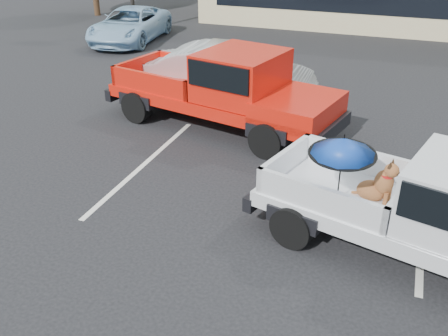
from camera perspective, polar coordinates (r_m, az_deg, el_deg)
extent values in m
plane|color=black|center=(8.95, 1.93, -8.07)|extent=(90.00, 90.00, 0.00)
cube|color=silver|center=(11.58, -9.04, 0.49)|extent=(0.12, 5.00, 0.01)
cube|color=silver|center=(10.35, 21.65, -4.80)|extent=(0.12, 5.00, 0.01)
cube|color=black|center=(24.22, 20.45, 17.15)|extent=(18.00, 0.08, 1.10)
cylinder|color=black|center=(8.65, 7.82, -6.68)|extent=(0.81, 0.47, 0.76)
cylinder|color=black|center=(10.09, 12.81, -1.77)|extent=(0.81, 0.47, 0.76)
cube|color=white|center=(8.75, 21.64, -5.90)|extent=(5.70, 3.26, 0.28)
cube|color=black|center=(9.64, 5.78, -1.84)|extent=(0.69, 1.94, 0.28)
cube|color=black|center=(9.05, 12.97, -2.89)|extent=(2.70, 2.38, 0.10)
cube|color=white|center=(9.63, 15.25, 0.82)|extent=(2.25, 0.70, 0.50)
cube|color=white|center=(8.20, 10.73, -3.62)|extent=(2.25, 0.70, 0.50)
cube|color=white|center=(9.30, 7.00, 0.65)|extent=(0.58, 1.80, 0.50)
cube|color=white|center=(8.63, 19.85, -3.23)|extent=(0.58, 1.80, 0.50)
ellipsoid|color=brown|center=(8.85, 16.52, -2.47)|extent=(0.60, 0.54, 0.34)
cylinder|color=brown|center=(8.73, 17.96, -3.45)|extent=(0.07, 0.07, 0.25)
cylinder|color=brown|center=(8.88, 18.32, -2.98)|extent=(0.07, 0.07, 0.25)
ellipsoid|color=brown|center=(8.70, 17.79, -1.60)|extent=(0.38, 0.36, 0.46)
cylinder|color=red|center=(8.63, 18.06, -0.78)|extent=(0.22, 0.22, 0.04)
sphere|color=brown|center=(8.57, 18.62, -0.30)|extent=(0.24, 0.24, 0.24)
cone|color=black|center=(8.55, 19.46, -0.67)|extent=(0.19, 0.16, 0.12)
cone|color=black|center=(8.46, 18.48, 0.34)|extent=(0.08, 0.08, 0.13)
cone|color=black|center=(8.57, 18.75, 0.65)|extent=(0.08, 0.08, 0.13)
cylinder|color=brown|center=(8.95, 15.30, -2.72)|extent=(0.30, 0.05, 0.10)
cylinder|color=black|center=(8.39, 13.08, -0.94)|extent=(0.02, 0.10, 1.05)
cone|color=#123A9E|center=(8.15, 13.48, 2.43)|extent=(1.10, 1.12, 0.36)
cylinder|color=black|center=(8.09, 13.60, 3.45)|extent=(0.02, 0.02, 0.10)
cylinder|color=black|center=(8.21, 13.38, 1.61)|extent=(1.10, 1.10, 0.09)
cylinder|color=black|center=(13.81, -9.95, 6.87)|extent=(0.90, 0.49, 0.85)
cylinder|color=black|center=(15.27, -4.75, 9.22)|extent=(0.90, 0.49, 0.85)
cylinder|color=black|center=(11.62, 4.90, 3.13)|extent=(0.90, 0.49, 0.85)
cylinder|color=black|center=(13.32, 9.18, 6.16)|extent=(0.90, 0.49, 0.85)
cube|color=red|center=(13.24, -0.36, 7.87)|extent=(6.34, 3.42, 0.31)
cube|color=red|center=(12.14, 8.52, 6.89)|extent=(2.11, 2.46, 0.51)
cube|color=black|center=(12.01, 11.98, 4.15)|extent=(0.70, 2.18, 0.33)
cube|color=black|center=(15.12, -10.22, 9.22)|extent=(0.68, 2.18, 0.31)
cube|color=red|center=(12.69, 1.99, 10.58)|extent=(2.25, 2.41, 1.17)
cube|color=black|center=(12.62, 2.00, 11.55)|extent=(2.11, 2.48, 0.61)
cube|color=black|center=(14.13, -5.91, 9.30)|extent=(2.96, 2.57, 0.11)
cube|color=red|center=(14.76, -3.59, 11.55)|extent=(2.53, 0.68, 0.56)
cube|color=red|center=(13.32, -8.60, 9.52)|extent=(2.53, 0.68, 0.56)
cube|color=red|center=(14.80, -9.77, 11.26)|extent=(0.56, 2.03, 0.56)
cube|color=red|center=(13.32, -1.78, 9.81)|extent=(0.56, 2.03, 0.56)
imported|color=#A1A3A8|center=(14.91, 0.54, 10.54)|extent=(5.22, 2.13, 1.68)
imported|color=#90B7D7|center=(22.89, -10.70, 15.77)|extent=(2.91, 5.30, 1.41)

